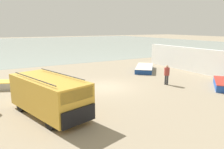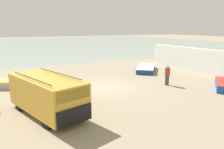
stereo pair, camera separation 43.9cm
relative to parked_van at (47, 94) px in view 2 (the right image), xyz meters
The scene contains 6 objects.
ground_plane 6.38m from the parked_van, 33.87° to the left, with size 200.00×200.00×0.00m, color gray.
sea_water 55.75m from the parked_van, 84.64° to the left, with size 120.00×80.00×0.01m, color #99A89E.
harbor_wall 16.87m from the parked_van, 15.46° to the left, with size 0.50×13.00×2.53m, color silver.
parked_van is the anchor object (origin of this frame).
fishing_rowboat_0 14.33m from the parked_van, 31.62° to the left, with size 4.43×4.86×0.52m.
fisherman_0 10.14m from the parked_van, ahead, with size 0.43×0.43×1.64m.
Camera 2 is at (-7.35, -15.07, 4.65)m, focal length 35.00 mm.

